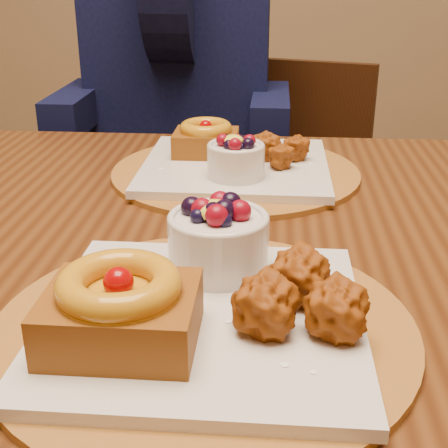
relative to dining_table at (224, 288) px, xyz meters
The scene contains 5 objects.
dining_table is the anchor object (origin of this frame).
place_setting_near 0.24m from the dining_table, 91.02° to the right, with size 0.38×0.38×0.09m.
place_setting_far 0.24m from the dining_table, 90.56° to the left, with size 0.38×0.38×0.08m.
chair_far 0.86m from the dining_table, 84.14° to the left, with size 0.49×0.49×0.82m.
diner 0.81m from the dining_table, 102.24° to the left, with size 0.50×0.49×0.83m.
Camera 1 is at (0.12, -0.72, 1.06)m, focal length 50.00 mm.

